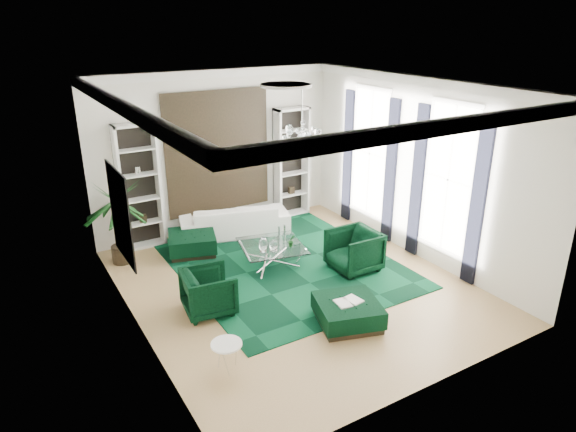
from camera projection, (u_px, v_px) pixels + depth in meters
floor at (294, 285)px, 10.02m from camera, size 6.00×7.00×0.02m
ceiling at (295, 85)px, 8.64m from camera, size 6.00×7.00×0.02m
wall_back at (217, 152)px, 12.14m from camera, size 6.00×0.02×3.80m
wall_front at (439, 268)px, 6.53m from camera, size 6.00×0.02×3.80m
wall_left at (128, 224)px, 7.89m from camera, size 0.02×7.00×3.80m
wall_right at (416, 169)px, 10.77m from camera, size 0.02×7.00×3.80m
crown_molding at (295, 91)px, 8.68m from camera, size 6.00×7.00×0.18m
ceiling_medallion at (286, 85)px, 8.89m from camera, size 0.90×0.90×0.05m
tapestry at (218, 152)px, 12.10m from camera, size 2.50×0.06×2.80m
shelving_left at (139, 187)px, 11.22m from camera, size 0.90×0.38×2.80m
shelving_right at (291, 163)px, 13.09m from camera, size 0.90×0.38×2.80m
painting at (121, 215)px, 8.41m from camera, size 0.04×1.30×1.60m
window_near at (448, 180)px, 10.04m from camera, size 0.03×1.10×2.90m
curtain_near_a at (478, 204)px, 9.49m from camera, size 0.07×0.30×3.25m
curtain_near_b at (417, 182)px, 10.74m from camera, size 0.07×0.30×3.25m
window_far at (370, 154)px, 11.96m from camera, size 0.03×1.10×2.90m
curtain_far_a at (390, 172)px, 11.41m from camera, size 0.07×0.30×3.25m
curtain_far_b at (348, 157)px, 12.66m from camera, size 0.07×0.30×3.25m
rug at (284, 263)px, 10.86m from camera, size 4.20×5.00×0.02m
sofa at (234, 219)px, 12.22m from camera, size 2.73×1.65×0.74m
armchair_left at (209, 292)px, 8.97m from camera, size 0.97×0.95×0.79m
armchair_right at (354, 250)px, 10.47m from camera, size 0.96×0.94×0.86m
coffee_table at (272, 255)px, 10.77m from camera, size 1.51×1.51×0.43m
ottoman_side at (192, 243)px, 11.30m from camera, size 1.25×1.25×0.44m
ottoman_front at (348, 312)px, 8.69m from camera, size 1.28×1.28×0.41m
book at (348, 301)px, 8.61m from camera, size 0.46×0.31×0.03m
side_table at (227, 357)px, 7.52m from camera, size 0.49×0.49×0.44m
palm at (117, 212)px, 10.53m from camera, size 1.73×1.73×2.27m
chandelier at (302, 139)px, 9.12m from camera, size 0.96×0.96×0.67m
table_plant at (291, 241)px, 10.58m from camera, size 0.16×0.14×0.26m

